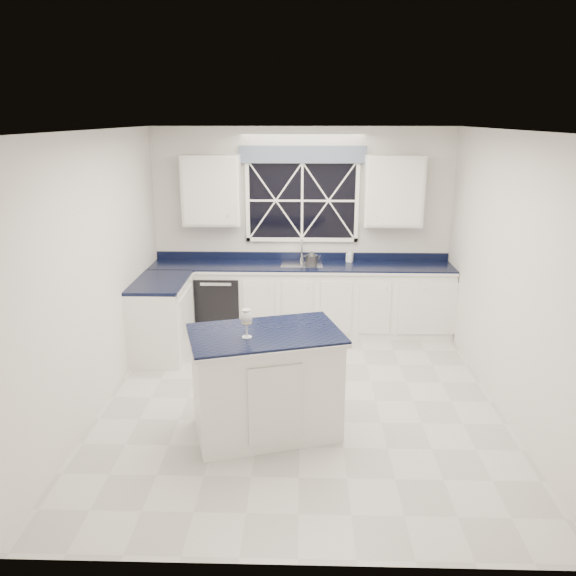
{
  "coord_description": "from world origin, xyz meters",
  "views": [
    {
      "loc": [
        0.02,
        -5.24,
        2.82
      ],
      "look_at": [
        -0.14,
        0.4,
        1.09
      ],
      "focal_mm": 35.0,
      "sensor_mm": 36.0,
      "label": 1
    }
  ],
  "objects_px": {
    "dishwasher": "(220,302)",
    "wine_glass": "(246,318)",
    "faucet": "(302,250)",
    "kettle": "(311,258)",
    "island": "(266,383)",
    "soap_bottle": "(350,255)"
  },
  "relations": [
    {
      "from": "island",
      "to": "wine_glass",
      "type": "height_order",
      "value": "wine_glass"
    },
    {
      "from": "faucet",
      "to": "wine_glass",
      "type": "xyz_separation_m",
      "value": [
        -0.46,
        -2.89,
        0.07
      ]
    },
    {
      "from": "dishwasher",
      "to": "wine_glass",
      "type": "height_order",
      "value": "wine_glass"
    },
    {
      "from": "island",
      "to": "wine_glass",
      "type": "relative_size",
      "value": 5.86
    },
    {
      "from": "faucet",
      "to": "kettle",
      "type": "xyz_separation_m",
      "value": [
        0.13,
        -0.18,
        -0.07
      ]
    },
    {
      "from": "dishwasher",
      "to": "wine_glass",
      "type": "xyz_separation_m",
      "value": [
        0.64,
        -2.69,
        0.76
      ]
    },
    {
      "from": "faucet",
      "to": "wine_glass",
      "type": "height_order",
      "value": "wine_glass"
    },
    {
      "from": "kettle",
      "to": "soap_bottle",
      "type": "relative_size",
      "value": 1.46
    },
    {
      "from": "island",
      "to": "kettle",
      "type": "distance_m",
      "value": 2.67
    },
    {
      "from": "wine_glass",
      "to": "kettle",
      "type": "bearing_deg",
      "value": 77.72
    },
    {
      "from": "faucet",
      "to": "kettle",
      "type": "height_order",
      "value": "faucet"
    },
    {
      "from": "dishwasher",
      "to": "kettle",
      "type": "height_order",
      "value": "kettle"
    },
    {
      "from": "dishwasher",
      "to": "wine_glass",
      "type": "bearing_deg",
      "value": -76.65
    },
    {
      "from": "kettle",
      "to": "faucet",
      "type": "bearing_deg",
      "value": 118.75
    },
    {
      "from": "faucet",
      "to": "wine_glass",
      "type": "distance_m",
      "value": 2.92
    },
    {
      "from": "soap_bottle",
      "to": "kettle",
      "type": "bearing_deg",
      "value": -162.63
    },
    {
      "from": "kettle",
      "to": "wine_glass",
      "type": "xyz_separation_m",
      "value": [
        -0.59,
        -2.7,
        0.14
      ]
    },
    {
      "from": "dishwasher",
      "to": "faucet",
      "type": "distance_m",
      "value": 1.31
    },
    {
      "from": "dishwasher",
      "to": "island",
      "type": "height_order",
      "value": "island"
    },
    {
      "from": "island",
      "to": "wine_glass",
      "type": "xyz_separation_m",
      "value": [
        -0.15,
        -0.13,
        0.67
      ]
    },
    {
      "from": "faucet",
      "to": "dishwasher",
      "type": "bearing_deg",
      "value": -169.98
    },
    {
      "from": "wine_glass",
      "to": "soap_bottle",
      "type": "xyz_separation_m",
      "value": [
        1.11,
        2.87,
        -0.14
      ]
    }
  ]
}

